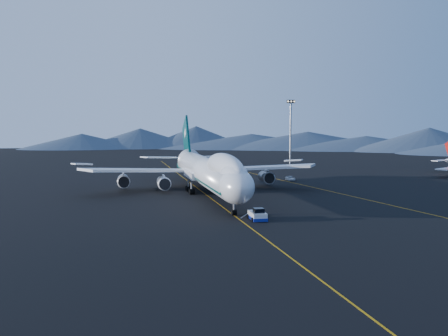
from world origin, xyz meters
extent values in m
plane|color=black|center=(0.00, 0.00, 0.00)|extent=(500.00, 500.00, 0.00)
cube|color=#C4860B|center=(0.00, 0.00, 0.01)|extent=(0.25, 220.00, 0.01)
cube|color=#C4860B|center=(30.00, 10.00, 0.01)|extent=(28.08, 198.09, 0.01)
cone|color=#3C4A5D|center=(-40.81, 231.43, 6.00)|extent=(100.00, 100.00, 12.00)
cone|color=#3C4A5D|center=(36.76, 232.11, 6.00)|extent=(100.00, 100.00, 12.00)
cone|color=#3C4A5D|center=(110.33, 207.49, 6.00)|extent=(100.00, 100.00, 12.00)
cone|color=#3C4A5D|center=(171.87, 160.27, 6.00)|extent=(100.00, 100.00, 12.00)
cylinder|color=silver|center=(0.00, 0.00, 5.60)|extent=(6.50, 56.00, 6.50)
ellipsoid|color=silver|center=(0.00, -28.00, 5.60)|extent=(6.50, 10.40, 6.50)
ellipsoid|color=silver|center=(0.00, -18.50, 8.10)|extent=(5.13, 25.16, 5.85)
cube|color=black|center=(0.00, -30.00, 6.80)|extent=(3.60, 1.61, 1.29)
cone|color=silver|center=(0.00, 33.00, 6.40)|extent=(6.50, 12.00, 6.50)
cube|color=#043B38|center=(0.00, 1.00, 4.70)|extent=(6.24, 60.00, 1.10)
cube|color=silver|center=(0.00, 5.50, 4.50)|extent=(7.50, 13.00, 1.60)
cube|color=silver|center=(-14.50, 11.50, 5.20)|extent=(30.62, 23.28, 2.83)
cube|color=silver|center=(14.50, 11.50, 5.20)|extent=(30.62, 23.28, 2.83)
cylinder|color=slate|center=(-9.50, 7.50, 2.40)|extent=(2.90, 5.50, 2.90)
cylinder|color=slate|center=(-19.00, 14.00, 2.40)|extent=(2.90, 5.50, 2.90)
cylinder|color=slate|center=(9.50, 7.50, 2.40)|extent=(2.90, 5.50, 2.90)
cylinder|color=slate|center=(19.00, 14.00, 2.40)|extent=(2.90, 5.50, 2.90)
cube|color=#043B38|center=(0.00, 32.00, 11.40)|extent=(0.55, 14.11, 15.94)
cube|color=silver|center=(-7.50, 34.50, 6.80)|extent=(12.39, 9.47, 0.98)
cube|color=silver|center=(7.50, 34.50, 6.80)|extent=(12.39, 9.47, 0.98)
cylinder|color=black|center=(0.00, -26.50, 0.55)|extent=(0.90, 1.10, 1.10)
cube|color=silver|center=(3.00, -31.55, 0.82)|extent=(2.60, 4.92, 1.21)
cube|color=navy|center=(3.00, -31.55, 0.38)|extent=(2.72, 5.14, 0.55)
cube|color=black|center=(3.00, -31.55, 1.70)|extent=(1.82, 1.82, 0.99)
imported|color=white|center=(30.00, 24.62, 0.64)|extent=(2.44, 4.74, 1.28)
cylinder|color=black|center=(45.17, 65.79, 0.20)|extent=(2.39, 2.39, 0.40)
cylinder|color=slate|center=(45.17, 65.79, 12.47)|extent=(0.70, 0.70, 24.93)
cube|color=black|center=(45.17, 65.79, 25.23)|extent=(3.19, 0.80, 1.20)
camera|label=1|loc=(-21.92, -114.73, 16.97)|focal=40.00mm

